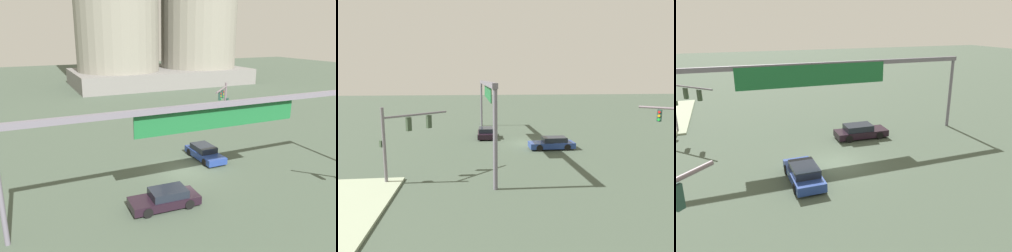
% 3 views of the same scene
% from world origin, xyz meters
% --- Properties ---
extents(ground_plane, '(194.20, 194.20, 0.00)m').
position_xyz_m(ground_plane, '(0.00, 0.00, 0.00)').
color(ground_plane, '#3F4C3E').
extents(traffic_signal_near_corner, '(3.62, 4.13, 5.08)m').
position_xyz_m(traffic_signal_near_corner, '(10.26, -10.66, 3.36)').
color(traffic_signal_near_corner, slate).
rests_on(traffic_signal_near_corner, ground).
extents(overhead_sign_gantry, '(26.58, 0.43, 6.63)m').
position_xyz_m(overhead_sign_gantry, '(0.04, -4.52, 5.68)').
color(overhead_sign_gantry, slate).
rests_on(overhead_sign_gantry, ground).
extents(sedan_car_approaching, '(4.57, 2.04, 1.21)m').
position_xyz_m(sedan_car_approaching, '(-3.82, -4.40, 0.57)').
color(sedan_car_approaching, black).
rests_on(sedan_car_approaching, ground).
extents(sedan_car_waiting_far, '(1.87, 4.42, 1.21)m').
position_xyz_m(sedan_car_waiting_far, '(2.76, 1.84, 0.57)').
color(sedan_car_waiting_far, navy).
rests_on(sedan_car_waiting_far, ground).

